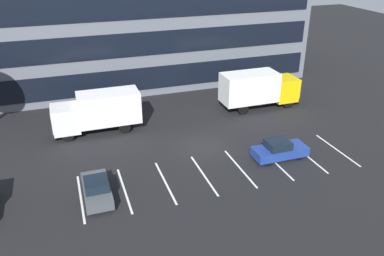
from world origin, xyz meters
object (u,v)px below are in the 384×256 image
box_truck_white (98,111)px  sedan_charcoal (97,189)px  sedan_navy (279,150)px  box_truck_yellow (258,88)px

box_truck_white → sedan_charcoal: 9.94m
box_truck_white → sedan_navy: box_truck_white is taller
sedan_navy → sedan_charcoal: bearing=-177.0°
box_truck_yellow → box_truck_white: bearing=-178.6°
box_truck_white → box_truck_yellow: box_truck_yellow is taller
box_truck_yellow → sedan_charcoal: (-16.66, -10.14, -1.35)m
sedan_navy → box_truck_white: bearing=143.4°
sedan_navy → sedan_charcoal: (-13.56, -0.70, -0.03)m
sedan_charcoal → sedan_navy: bearing=3.0°
box_truck_white → sedan_charcoal: (-1.39, -9.76, -1.27)m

